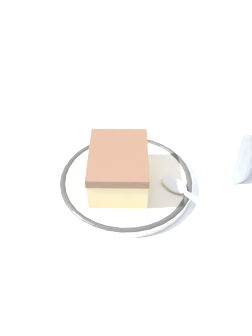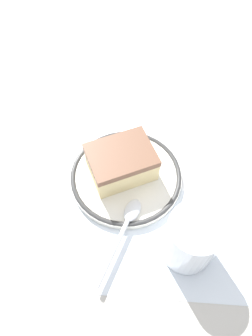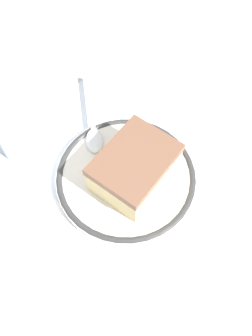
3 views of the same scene
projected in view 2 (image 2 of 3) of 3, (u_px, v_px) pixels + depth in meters
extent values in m
plane|color=#B7B2A8|center=(130.00, 188.00, 0.51)|extent=(2.40, 2.40, 0.00)
cube|color=silver|center=(130.00, 188.00, 0.51)|extent=(0.43, 0.33, 0.00)
cylinder|color=silver|center=(126.00, 176.00, 0.51)|extent=(0.18, 0.18, 0.01)
torus|color=#333333|center=(126.00, 175.00, 0.51)|extent=(0.18, 0.18, 0.01)
cube|color=beige|center=(121.00, 164.00, 0.49)|extent=(0.12, 0.11, 0.04)
cube|color=brown|center=(121.00, 155.00, 0.47)|extent=(0.12, 0.11, 0.01)
ellipsoid|color=silver|center=(132.00, 210.00, 0.47)|extent=(0.03, 0.04, 0.01)
cylinder|color=silver|center=(113.00, 253.00, 0.43)|extent=(0.04, 0.10, 0.01)
cylinder|color=silver|center=(191.00, 239.00, 0.41)|extent=(0.07, 0.07, 0.09)
cylinder|color=brown|center=(188.00, 244.00, 0.43)|extent=(0.06, 0.06, 0.05)
cube|color=white|center=(210.00, 159.00, 0.53)|extent=(0.14, 0.13, 0.00)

